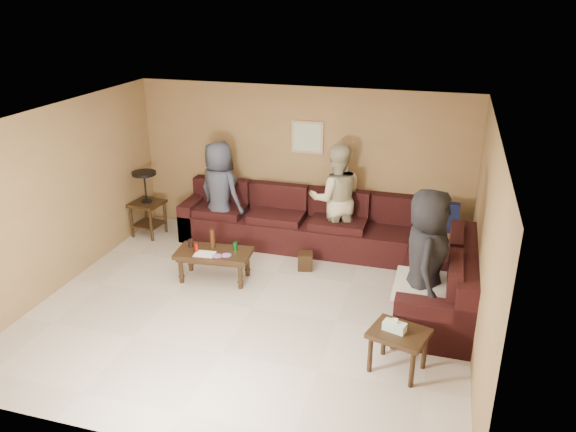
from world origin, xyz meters
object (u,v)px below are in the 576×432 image
Objects in this scene: sectional_sofa at (337,246)px; side_table_right at (398,337)px; waste_bin at (305,261)px; person_middle at (336,199)px; person_right at (426,260)px; coffee_table at (214,255)px; person_left at (220,192)px; end_table_left at (147,202)px.

side_table_right is (1.14, -2.29, 0.10)m from sectional_sofa.
waste_bin is at bearing 127.34° from side_table_right.
sectional_sofa is 2.67× the size of person_middle.
person_middle is (-1.27, 2.82, 0.45)m from side_table_right.
person_right is at bearing 79.24° from side_table_right.
sectional_sofa is 0.52m from waste_bin.
coffee_table is 1.56× the size of side_table_right.
person_left is at bearing 61.28° from person_right.
end_table_left reaches higher than side_table_right.
person_right reaches higher than sectional_sofa.
waste_bin is at bearing -9.63° from end_table_left.
person_middle is at bearing 114.32° from side_table_right.
coffee_table is 0.64× the size of person_middle.
person_left is 3.74m from person_right.
person_left is 0.94× the size of person_right.
side_table_right is 0.42× the size of person_left.
end_table_left is 1.30m from person_left.
person_right is at bearing 110.55° from person_middle.
sectional_sofa is at bearing -4.19° from end_table_left.
person_right is at bearing 176.00° from person_left.
waste_bin is (-1.56, 2.04, -0.29)m from side_table_right.
person_right reaches higher than person_left.
waste_bin is at bearing -149.70° from sectional_sofa.
coffee_table is 0.66× the size of person_left.
sectional_sofa is 2.11m from person_left.
end_table_left is 2.94m from waste_bin.
person_left is 0.96× the size of person_middle.
person_right reaches higher than side_table_right.
coffee_table is at bearing 130.73° from person_left.
end_table_left is (-1.69, 1.15, 0.21)m from coffee_table.
end_table_left is 0.67× the size of person_left.
coffee_table is 3.06m from side_table_right.
end_table_left is at bearing 29.00° from person_left.
end_table_left is 5.09m from side_table_right.
waste_bin is (-0.42, -0.25, -0.20)m from sectional_sofa.
side_table_right is 3.12m from person_middle.
person_right is (1.46, -1.82, 0.02)m from person_middle.
side_table_right is 4.15m from person_left.
person_right is (1.33, -1.29, 0.57)m from sectional_sofa.
person_left is 1.88m from person_middle.
waste_bin is 0.15× the size of person_left.
waste_bin is 2.17m from person_right.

